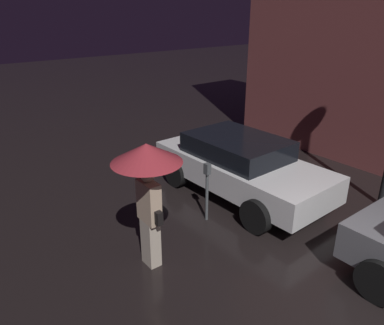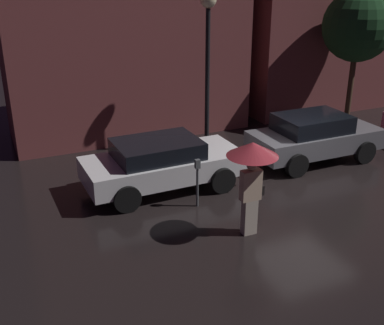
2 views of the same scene
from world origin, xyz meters
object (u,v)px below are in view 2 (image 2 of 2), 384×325
at_px(street_lamp_near, 208,37).
at_px(parked_car_white, 162,163).
at_px(parking_meter, 197,178).
at_px(parked_car_grey, 314,136).
at_px(pedestrian_with_umbrella, 252,162).

bearing_deg(street_lamp_near, parked_car_white, -138.17).
bearing_deg(street_lamp_near, parking_meter, -119.25).
relative_size(parking_meter, street_lamp_near, 0.26).
relative_size(parked_car_grey, parking_meter, 3.21).
relative_size(parked_car_grey, street_lamp_near, 0.82).
xyz_separation_m(parked_car_white, street_lamp_near, (2.30, 2.06, 2.82)).
xyz_separation_m(parked_car_grey, pedestrian_with_umbrella, (-3.97, -2.95, 0.94)).
height_order(pedestrian_with_umbrella, parking_meter, pedestrian_with_umbrella).
distance_m(parked_car_white, pedestrian_with_umbrella, 3.25).
height_order(parked_car_white, parked_car_grey, parked_car_grey).
height_order(parking_meter, street_lamp_near, street_lamp_near).
relative_size(parked_car_white, parked_car_grey, 1.06).
relative_size(parked_car_white, pedestrian_with_umbrella, 1.95).
xyz_separation_m(parked_car_white, pedestrian_with_umbrella, (0.90, -2.96, 0.97)).
bearing_deg(parking_meter, pedestrian_with_umbrella, -73.11).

